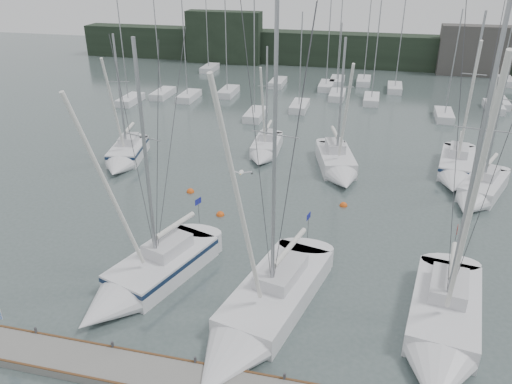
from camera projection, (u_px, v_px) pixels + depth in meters
The scene contains 17 objects.
ground at pixel (260, 317), 25.29m from camera, with size 160.00×160.00×0.00m, color #465654.
far_treeline at pixel (350, 50), 78.34m from camera, with size 90.00×4.00×5.00m, color black.
far_building_left at pixel (224, 37), 80.15m from camera, with size 12.00×3.00×8.00m, color black.
far_building_right at pixel (475, 51), 72.35m from camera, with size 10.00×3.00×7.00m, color #43413E.
mast_forest at pixel (334, 94), 62.43m from camera, with size 52.44×27.57×14.07m.
sailboat_near_left at pixel (141, 281), 27.02m from camera, with size 5.84×9.83×14.31m.
sailboat_near_center at pixel (254, 322), 24.12m from camera, with size 5.86×12.09×16.22m.
sailboat_near_right at pixel (442, 336), 23.19m from camera, with size 4.68×10.56×17.24m.
sailboat_mid_a at pixel (124, 157), 43.13m from camera, with size 3.88×7.65×11.58m.
sailboat_mid_b at pixel (264, 151), 44.70m from camera, with size 2.56×6.83×10.21m.
sailboat_mid_c at pixel (338, 167), 41.09m from camera, with size 4.62×8.52×11.65m.
sailboat_mid_d at pixel (456, 170), 40.61m from camera, with size 3.97×8.97×13.66m.
sailboat_mid_e at pixel (478, 193), 36.80m from camera, with size 5.32×8.11×12.41m.
buoy_a at pixel (220, 215), 34.98m from camera, with size 0.58×0.58×0.58m, color #DE5213.
buoy_b at pixel (343, 206), 36.25m from camera, with size 0.57×0.57×0.57m, color #DE5213.
buoy_c at pixel (190, 192), 38.29m from camera, with size 0.59×0.59×0.59m, color #DE5213.
seagull at pixel (241, 172), 20.69m from camera, with size 0.91×0.42×0.18m.
Camera 1 is at (4.47, -19.42, 16.82)m, focal length 35.00 mm.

